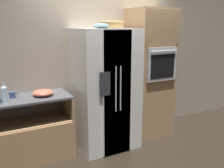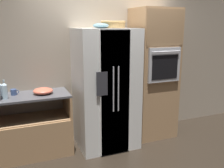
{
  "view_description": "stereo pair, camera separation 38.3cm",
  "coord_description": "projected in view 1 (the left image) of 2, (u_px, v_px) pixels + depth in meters",
  "views": [
    {
      "loc": [
        -1.82,
        -3.35,
        1.91
      ],
      "look_at": [
        -0.07,
        -0.05,
        1.03
      ],
      "focal_mm": 40.0,
      "sensor_mm": 36.0,
      "label": 1
    },
    {
      "loc": [
        -1.47,
        -3.51,
        1.91
      ],
      "look_at": [
        -0.07,
        -0.05,
        1.03
      ],
      "focal_mm": 40.0,
      "sensor_mm": 36.0,
      "label": 2
    }
  ],
  "objects": [
    {
      "name": "ground_plane",
      "position": [
        114.0,
        143.0,
        4.15
      ],
      "size": [
        20.0,
        20.0,
        0.0
      ],
      "primitive_type": "plane",
      "color": "black"
    },
    {
      "name": "wall_back",
      "position": [
        101.0,
        56.0,
        4.22
      ],
      "size": [
        12.0,
        0.06,
        2.8
      ],
      "color": "tan",
      "rests_on": "ground_plane"
    },
    {
      "name": "counter_left",
      "position": [
        19.0,
        139.0,
        3.52
      ],
      "size": [
        1.47,
        0.58,
        0.93
      ],
      "color": "#A87F56",
      "rests_on": "ground_plane"
    },
    {
      "name": "refrigerator",
      "position": [
        106.0,
        89.0,
        3.9
      ],
      "size": [
        0.91,
        0.81,
        1.87
      ],
      "color": "silver",
      "rests_on": "ground_plane"
    },
    {
      "name": "wall_oven",
      "position": [
        150.0,
        73.0,
        4.34
      ],
      "size": [
        0.7,
        0.69,
        2.18
      ],
      "color": "#A87F56",
      "rests_on": "ground_plane"
    },
    {
      "name": "wicker_basket",
      "position": [
        112.0,
        24.0,
        3.8
      ],
      "size": [
        0.38,
        0.38,
        0.11
      ],
      "color": "tan",
      "rests_on": "refrigerator"
    },
    {
      "name": "fruit_bowl",
      "position": [
        101.0,
        26.0,
        3.57
      ],
      "size": [
        0.23,
        0.23,
        0.07
      ],
      "color": "#668C99",
      "rests_on": "refrigerator"
    },
    {
      "name": "bottle_tall",
      "position": [
        4.0,
        93.0,
        3.23
      ],
      "size": [
        0.07,
        0.07,
        0.27
      ],
      "color": "silver",
      "rests_on": "counter_left"
    },
    {
      "name": "mug",
      "position": [
        12.0,
        95.0,
        3.44
      ],
      "size": [
        0.11,
        0.08,
        0.09
      ],
      "color": "#384C7A",
      "rests_on": "counter_left"
    },
    {
      "name": "mixing_bowl",
      "position": [
        43.0,
        93.0,
        3.54
      ],
      "size": [
        0.29,
        0.29,
        0.09
      ],
      "color": "#DB664C",
      "rests_on": "counter_left"
    }
  ]
}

